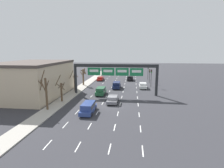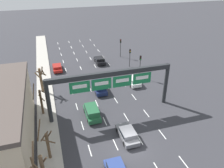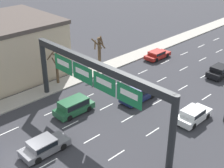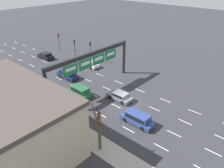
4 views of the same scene
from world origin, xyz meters
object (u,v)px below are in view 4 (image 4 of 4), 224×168
Objects in this scene: suv_blue at (138,118)px; tree_bare_second at (99,128)px; traffic_light_near_gantry at (75,44)px; tree_bare_furthest at (32,92)px; car_white at (90,64)px; sign_gantry at (91,61)px; suv_navy at (68,74)px; car_red at (8,69)px; car_black at (46,55)px; suv_green at (80,91)px; traffic_light_far_end at (59,39)px; traffic_light_mid_block at (90,48)px; tree_bare_closest at (12,77)px; tree_bare_third at (74,116)px; car_grey at (120,96)px.

tree_bare_second reaches higher than suv_blue.
traffic_light_near_gantry is 23.06m from tree_bare_furthest.
traffic_light_near_gantry reaches higher than car_white.
tree_bare_furthest is at bearing -146.01° from traffic_light_near_gantry.
sign_gantry reaches higher than suv_navy.
car_red is at bearing 119.12° from suv_navy.
car_red is 9.81m from car_black.
suv_green is 1.05× the size of traffic_light_near_gantry.
traffic_light_far_end is (12.11, 33.98, 2.30)m from suv_blue.
traffic_light_mid_block is 0.98× the size of tree_bare_closest.
car_white reaches higher than car_red.
tree_bare_third is (0.49, 5.02, -0.93)m from tree_bare_second.
traffic_light_mid_block reaches higher than car_red.
traffic_light_far_end is 0.94× the size of tree_bare_closest.
traffic_light_near_gantry is 0.88× the size of traffic_light_mid_block.
traffic_light_mid_block is at bearing -90.84° from traffic_light_far_end.
suv_blue is at bearing -119.26° from car_grey.
suv_navy is at bearing 23.17° from tree_bare_furthest.
tree_bare_third is at bearing -123.16° from traffic_light_far_end.
car_black is at bearing 37.25° from tree_bare_closest.
suv_green is at bearing 90.53° from suv_blue.
car_white is 0.89× the size of tree_bare_closest.
traffic_light_near_gantry is 0.63× the size of tree_bare_second.
tree_bare_furthest is at bearing 166.48° from sign_gantry.
tree_bare_closest is at bearing 164.32° from suv_navy.
suv_navy is 0.97× the size of tree_bare_closest.
car_red is (-6.67, 18.22, -4.61)m from sign_gantry.
traffic_light_near_gantry is (9.21, 8.65, 2.05)m from suv_navy.
car_red is at bearing 96.79° from suv_blue.
tree_bare_furthest is at bearing -163.42° from car_white.
sign_gantry is 3.90× the size of tree_bare_closest.
sign_gantry is 4.29× the size of suv_green.
traffic_light_near_gantry reaches higher than suv_green.
sign_gantry is at bearing 7.33° from suv_green.
car_white is (6.58, 7.43, -4.51)m from sign_gantry.
suv_navy is 0.93× the size of tree_bare_third.
car_red is 1.05× the size of traffic_light_near_gantry.
traffic_light_mid_block is 1.05× the size of traffic_light_far_end.
suv_green is 20.65m from car_black.
car_black is at bearing 83.59° from car_grey.
tree_bare_third is (0.24, -16.24, -0.38)m from tree_bare_closest.
tree_bare_closest is at bearing -146.80° from traffic_light_far_end.
traffic_light_far_end is (0.18, 12.21, -0.14)m from traffic_light_mid_block.
traffic_light_mid_block reaches higher than car_white.
car_black is 0.66× the size of tree_bare_second.
tree_bare_second is (-16.75, -19.29, 2.51)m from car_white.
tree_bare_third is (-3.00, -25.07, 1.68)m from car_red.
tree_bare_closest is at bearing -179.39° from traffic_light_mid_block.
car_white is (13.26, -10.80, 0.11)m from car_red.
tree_bare_third is (-6.51, -6.44, 1.44)m from suv_green.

